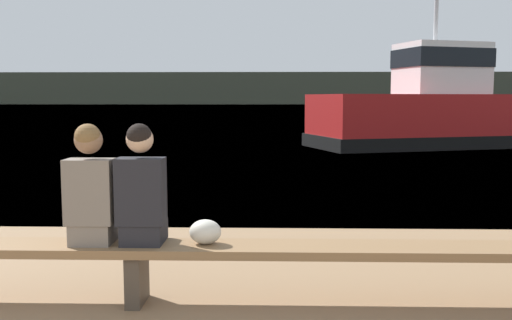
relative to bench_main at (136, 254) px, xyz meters
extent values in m
plane|color=#426B8E|center=(-0.04, 122.67, -0.40)|extent=(240.00, 240.00, 0.00)
cube|color=#424738|center=(-0.04, 160.22, 4.05)|extent=(600.00, 12.00, 8.91)
cube|color=brown|center=(0.00, 0.00, 0.04)|extent=(8.27, 0.42, 0.07)
cube|color=#42382D|center=(0.00, 0.00, -0.20)|extent=(0.12, 0.36, 0.41)
cube|color=#70665B|center=(-0.35, 0.06, 0.16)|extent=(0.32, 0.36, 0.17)
cube|color=#70665B|center=(-0.35, -0.02, 0.50)|extent=(0.37, 0.22, 0.51)
sphere|color=#846047|center=(-0.35, -0.02, 0.91)|extent=(0.22, 0.22, 0.22)
sphere|color=brown|center=(-0.35, -0.04, 0.94)|extent=(0.20, 0.20, 0.20)
cube|color=black|center=(0.05, 0.06, 0.16)|extent=(0.32, 0.36, 0.17)
cube|color=black|center=(0.05, -0.02, 0.51)|extent=(0.37, 0.22, 0.52)
sphere|color=tan|center=(0.05, -0.02, 0.91)|extent=(0.21, 0.21, 0.21)
sphere|color=black|center=(0.05, -0.04, 0.94)|extent=(0.19, 0.19, 0.19)
ellipsoid|color=beige|center=(0.55, 0.02, 0.18)|extent=(0.25, 0.20, 0.20)
cube|color=#A81919|center=(6.46, 15.20, 0.48)|extent=(8.46, 5.36, 1.77)
cube|color=black|center=(6.46, 15.20, -0.19)|extent=(8.65, 5.52, 0.42)
cube|color=silver|center=(6.84, 15.32, 2.22)|extent=(3.20, 2.61, 1.72)
cube|color=black|center=(6.84, 15.32, 2.57)|extent=(3.27, 2.69, 0.62)
camera|label=1|loc=(1.07, -4.39, 1.23)|focal=40.00mm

